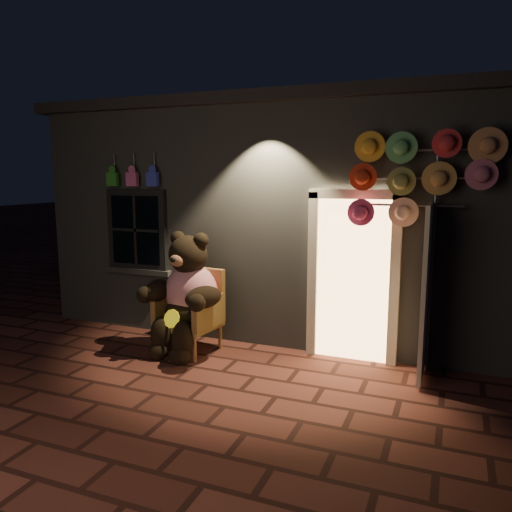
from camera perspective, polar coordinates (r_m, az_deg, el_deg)
The scene contains 5 objects.
ground at distance 5.90m, azimuth -5.65°, elevation -14.43°, with size 60.00×60.00×0.00m, color brown.
shop_building at distance 9.14m, azimuth 5.86°, elevation 5.28°, with size 7.30×5.95×3.51m.
wicker_armchair at distance 6.87m, azimuth -7.24°, elevation -6.13°, with size 0.85×0.78×1.10m.
teddy_bear at distance 6.70m, azimuth -7.97°, elevation -4.44°, with size 1.19×1.00×1.66m.
hat_rack at distance 6.07m, azimuth 17.70°, elevation 8.86°, with size 1.63×0.22×2.88m.
Camera 1 is at (2.53, -4.77, 2.37)m, focal length 35.00 mm.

